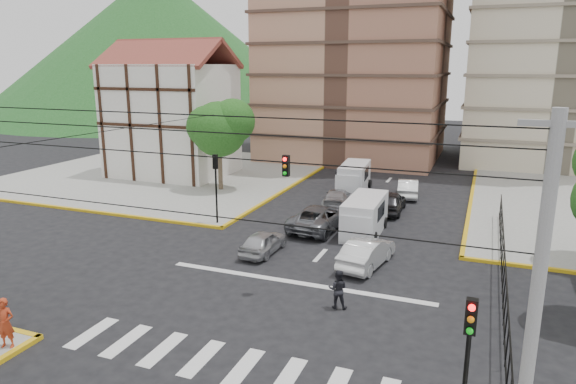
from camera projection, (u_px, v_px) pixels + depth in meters
The scene contains 22 objects.
ground at pixel (286, 293), 22.98m from camera, with size 160.00×160.00×0.00m, color black.
sidewalk_nw at pixel (166, 173), 48.10m from camera, with size 26.00×26.00×0.15m, color gray.
crosswalk_stripes at pixel (222, 363), 17.55m from camera, with size 12.00×2.40×0.01m, color silver.
stop_line at pixel (296, 282), 24.07m from camera, with size 13.00×0.40×0.01m, color silver.
tudor_building at pixel (172, 118), 46.51m from camera, with size 10.80×8.05×12.23m.
distant_hill at pixel (158, 44), 102.31m from camera, with size 70.00×70.00×28.00m, color #1C541C.
park_fence at pixel (501, 284), 23.89m from camera, with size 0.10×22.50×1.66m, color black, non-canonical shape.
tree_tudor at pixel (220, 127), 40.41m from camera, with size 5.39×4.40×7.43m.
traffic_light_se at pixel (468, 354), 12.43m from camera, with size 0.28×0.22×4.40m.
traffic_light_nw at pixel (216, 177), 32.04m from camera, with size 0.28×0.22×4.40m.
traffic_light_hanging at pixel (267, 172), 19.72m from camera, with size 18.00×9.12×0.92m.
utility_pole_se at pixel (533, 323), 10.53m from camera, with size 1.40×0.28×9.00m.
van_right_lane at pixel (364, 217), 30.63m from camera, with size 2.09×4.95×2.22m.
van_left_lane at pixel (354, 178), 41.19m from camera, with size 2.33×5.10×2.23m.
car_silver_front_left at pixel (263, 242), 27.71m from camera, with size 1.48×3.69×1.26m, color #ABABB0.
car_white_front_right at pixel (367, 252), 25.88m from camera, with size 1.54×4.40×1.45m, color silver.
car_grey_mid_left at pixel (320, 217), 31.75m from camera, with size 2.55×5.53×1.54m, color slate.
car_silver_rear_left at pixel (337, 198), 36.88m from camera, with size 1.79×4.42×1.28m, color #A4A5A9.
car_darkgrey_mid_right at pixel (390, 202), 35.39m from camera, with size 1.79×4.44×1.51m, color #262628.
car_white_rear_right at pixel (408, 188), 39.62m from camera, with size 1.49×4.26×1.40m, color white.
pedestrian_sw_corner at pixel (5, 323), 18.08m from camera, with size 0.67×0.44×1.84m, color #AF371B.
pedestrian_crosswalk at pixel (338, 289), 21.36m from camera, with size 0.82×0.64×1.68m, color black.
Camera 1 is at (7.77, -19.75, 9.91)m, focal length 32.00 mm.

